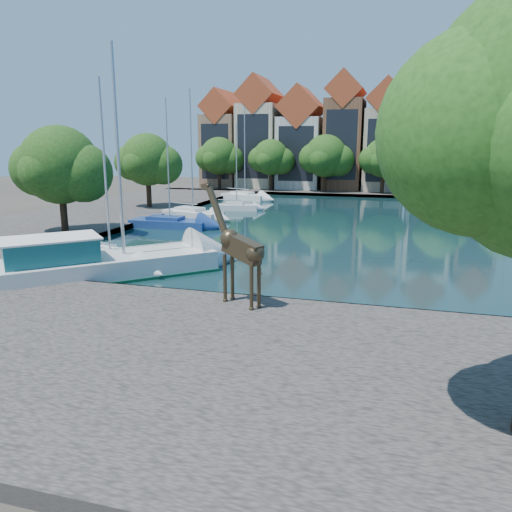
% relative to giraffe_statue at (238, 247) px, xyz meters
% --- Properties ---
extents(ground, '(160.00, 160.00, 0.00)m').
position_rel_giraffe_statue_xyz_m(ground, '(2.38, 1.36, -3.04)').
color(ground, '#38332B').
rests_on(ground, ground).
extents(water_basin, '(38.00, 50.00, 0.08)m').
position_rel_giraffe_statue_xyz_m(water_basin, '(2.38, 25.36, -3.00)').
color(water_basin, black).
rests_on(water_basin, ground).
extents(near_quay, '(50.00, 14.00, 0.50)m').
position_rel_giraffe_statue_xyz_m(near_quay, '(2.38, -5.64, -2.79)').
color(near_quay, '#544D49').
rests_on(near_quay, ground).
extents(far_quay, '(60.00, 16.00, 0.50)m').
position_rel_giraffe_statue_xyz_m(far_quay, '(2.38, 57.36, -2.79)').
color(far_quay, '#544D49').
rests_on(far_quay, ground).
extents(left_quay, '(14.00, 52.00, 0.50)m').
position_rel_giraffe_statue_xyz_m(left_quay, '(-22.62, 25.36, -2.79)').
color(left_quay, '#544D49').
rests_on(left_quay, ground).
extents(townhouse_west_end, '(5.44, 9.18, 14.93)m').
position_rel_giraffe_statue_xyz_m(townhouse_west_end, '(-20.62, 57.35, 4.32)').
color(townhouse_west_end, '#88654A').
rests_on(townhouse_west_end, far_quay).
extents(townhouse_west_mid, '(5.94, 9.18, 16.79)m').
position_rel_giraffe_statue_xyz_m(townhouse_west_mid, '(-14.62, 57.35, 5.20)').
color(townhouse_west_mid, '#C4B797').
rests_on(townhouse_west_mid, far_quay).
extents(townhouse_west_inner, '(6.43, 9.18, 15.15)m').
position_rel_giraffe_statue_xyz_m(townhouse_west_inner, '(-8.12, 57.35, 4.31)').
color(townhouse_west_inner, beige).
rests_on(townhouse_west_inner, far_quay).
extents(townhouse_center, '(5.44, 9.18, 16.93)m').
position_rel_giraffe_statue_xyz_m(townhouse_center, '(-1.62, 57.35, 5.33)').
color(townhouse_center, brown).
rests_on(townhouse_center, far_quay).
extents(townhouse_east_inner, '(5.94, 9.18, 15.79)m').
position_rel_giraffe_statue_xyz_m(townhouse_east_inner, '(4.38, 57.35, 4.69)').
color(townhouse_east_inner, tan).
rests_on(townhouse_east_inner, far_quay).
extents(townhouse_east_mid, '(6.43, 9.18, 16.65)m').
position_rel_giraffe_statue_xyz_m(townhouse_east_mid, '(10.88, 57.35, 5.07)').
color(townhouse_east_mid, beige).
rests_on(townhouse_east_mid, far_quay).
extents(townhouse_east_end, '(5.44, 9.18, 14.43)m').
position_rel_giraffe_statue_xyz_m(townhouse_east_end, '(17.38, 57.35, 4.07)').
color(townhouse_east_end, brown).
rests_on(townhouse_east_end, far_quay).
extents(far_tree_far_west, '(7.28, 5.60, 7.68)m').
position_rel_giraffe_statue_xyz_m(far_tree_far_west, '(-19.52, 51.86, 2.15)').
color(far_tree_far_west, '#332114').
rests_on(far_tree_far_west, far_quay).
extents(far_tree_west, '(6.76, 5.20, 7.36)m').
position_rel_giraffe_statue_xyz_m(far_tree_west, '(-11.53, 51.86, 2.04)').
color(far_tree_west, '#332114').
rests_on(far_tree_west, far_quay).
extents(far_tree_mid_west, '(7.80, 6.00, 8.00)m').
position_rel_giraffe_statue_xyz_m(far_tree_mid_west, '(-3.52, 51.86, 2.25)').
color(far_tree_mid_west, '#332114').
rests_on(far_tree_mid_west, far_quay).
extents(far_tree_mid_east, '(7.02, 5.40, 7.52)m').
position_rel_giraffe_statue_xyz_m(far_tree_mid_east, '(4.47, 51.86, 2.09)').
color(far_tree_mid_east, '#332114').
rests_on(far_tree_mid_east, far_quay).
extents(far_tree_east, '(7.54, 5.80, 7.84)m').
position_rel_giraffe_statue_xyz_m(far_tree_east, '(12.48, 51.86, 2.20)').
color(far_tree_east, '#332114').
rests_on(far_tree_east, far_quay).
extents(far_tree_far_east, '(6.76, 5.20, 7.36)m').
position_rel_giraffe_statue_xyz_m(far_tree_far_east, '(20.47, 51.86, 2.04)').
color(far_tree_far_east, '#332114').
rests_on(far_tree_far_east, far_quay).
extents(side_tree_left_near, '(7.80, 6.00, 8.20)m').
position_rel_giraffe_statue_xyz_m(side_tree_left_near, '(-18.52, 13.36, 2.45)').
color(side_tree_left_near, '#332114').
rests_on(side_tree_left_near, left_quay).
extents(side_tree_left_far, '(7.28, 5.60, 7.88)m').
position_rel_giraffe_statue_xyz_m(side_tree_left_far, '(-19.52, 29.36, 2.34)').
color(side_tree_left_far, '#332114').
rests_on(side_tree_left_far, left_quay).
extents(giraffe_statue, '(3.35, 2.03, 5.17)m').
position_rel_giraffe_statue_xyz_m(giraffe_statue, '(0.00, 0.00, 0.00)').
color(giraffe_statue, '#392D1C').
rests_on(giraffe_statue, near_quay).
extents(motorsailer, '(11.89, 11.74, 12.40)m').
position_rel_giraffe_statue_xyz_m(motorsailer, '(-9.56, 3.06, -2.01)').
color(motorsailer, silver).
rests_on(motorsailer, water_basin).
extents(sailboat_left_a, '(6.37, 4.01, 10.83)m').
position_rel_giraffe_statue_xyz_m(sailboat_left_a, '(-9.62, 5.36, -2.33)').
color(sailboat_left_a, silver).
rests_on(sailboat_left_a, water_basin).
extents(sailboat_left_b, '(6.96, 2.45, 10.98)m').
position_rel_giraffe_statue_xyz_m(sailboat_left_b, '(-12.62, 19.80, -2.43)').
color(sailboat_left_b, navy).
rests_on(sailboat_left_b, water_basin).
extents(sailboat_left_c, '(6.62, 4.01, 12.16)m').
position_rel_giraffe_statue_xyz_m(sailboat_left_c, '(-12.62, 24.95, -2.33)').
color(sailboat_left_c, silver).
rests_on(sailboat_left_c, water_basin).
extents(sailboat_left_d, '(4.70, 2.49, 9.26)m').
position_rel_giraffe_statue_xyz_m(sailboat_left_d, '(-10.44, 32.08, -2.44)').
color(sailboat_left_d, silver).
rests_on(sailboat_left_d, water_basin).
extents(sailboat_left_e, '(6.68, 4.13, 11.64)m').
position_rel_giraffe_statue_xyz_m(sailboat_left_e, '(-12.62, 42.25, -2.37)').
color(sailboat_left_e, silver).
rests_on(sailboat_left_e, water_basin).
extents(sailboat_right_c, '(6.16, 3.37, 9.43)m').
position_rel_giraffe_statue_xyz_m(sailboat_right_c, '(17.10, 33.15, -2.46)').
color(sailboat_right_c, silver).
rests_on(sailboat_right_c, water_basin).
extents(sailboat_right_d, '(4.52, 3.06, 9.12)m').
position_rel_giraffe_statue_xyz_m(sailboat_right_d, '(17.38, 39.80, -2.43)').
color(sailboat_right_d, silver).
rests_on(sailboat_right_d, water_basin).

